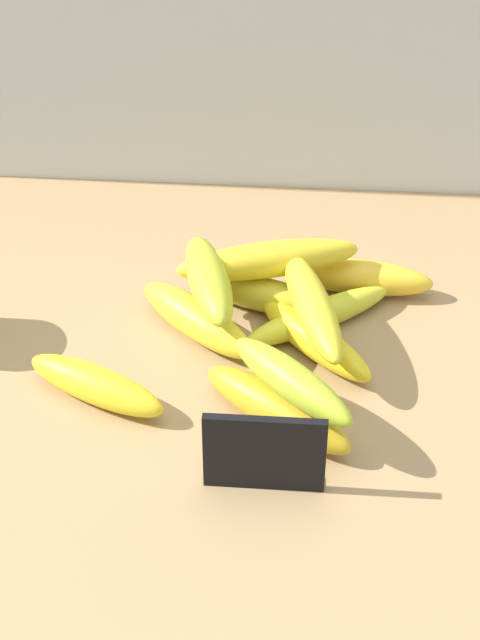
# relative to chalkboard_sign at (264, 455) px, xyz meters

# --- Properties ---
(counter_top) EXTENTS (1.10, 0.76, 0.03)m
(counter_top) POSITION_rel_chalkboard_sign_xyz_m (-0.03, 0.15, -0.05)
(counter_top) COLOR #A18056
(counter_top) RESTS_ON ground
(chalkboard_sign) EXTENTS (0.11, 0.02, 0.08)m
(chalkboard_sign) POSITION_rel_chalkboard_sign_xyz_m (0.00, 0.00, 0.00)
(chalkboard_sign) COLOR black
(chalkboard_sign) RESTS_ON counter_top
(banana_0) EXTENTS (0.16, 0.08, 0.04)m
(banana_0) POSITION_rel_chalkboard_sign_xyz_m (-0.02, 0.27, -0.02)
(banana_0) COLOR gold
(banana_0) RESTS_ON counter_top
(banana_1) EXTENTS (0.17, 0.06, 0.04)m
(banana_1) POSITION_rel_chalkboard_sign_xyz_m (0.09, 0.31, -0.02)
(banana_1) COLOR yellow
(banana_1) RESTS_ON counter_top
(banana_2) EXTENTS (0.17, 0.13, 0.03)m
(banana_2) POSITION_rel_chalkboard_sign_xyz_m (0.05, 0.24, -0.02)
(banana_2) COLOR gold
(banana_2) RESTS_ON counter_top
(banana_3) EXTENTS (0.16, 0.10, 0.04)m
(banana_3) POSITION_rel_chalkboard_sign_xyz_m (-0.17, 0.10, -0.02)
(banana_3) COLOR yellow
(banana_3) RESTS_ON counter_top
(banana_4) EXTENTS (0.17, 0.14, 0.04)m
(banana_4) POSITION_rel_chalkboard_sign_xyz_m (0.01, 0.08, -0.02)
(banana_4) COLOR gold
(banana_4) RESTS_ON counter_top
(banana_5) EXTENTS (0.14, 0.14, 0.04)m
(banana_5) POSITION_rel_chalkboard_sign_xyz_m (0.04, 0.19, -0.02)
(banana_5) COLOR yellow
(banana_5) RESTS_ON counter_top
(banana_6) EXTENTS (0.15, 0.14, 0.04)m
(banana_6) POSITION_rel_chalkboard_sign_xyz_m (-0.08, 0.21, -0.02)
(banana_6) COLOR yellow
(banana_6) RESTS_ON counter_top
(banana_7) EXTENTS (0.08, 0.16, 0.04)m
(banana_7) POSITION_rel_chalkboard_sign_xyz_m (-0.07, 0.23, 0.02)
(banana_7) COLOR #B0BE2C
(banana_7) RESTS_ON banana_6
(banana_8) EXTENTS (0.14, 0.14, 0.04)m
(banana_8) POSITION_rel_chalkboard_sign_xyz_m (0.02, 0.08, 0.02)
(banana_8) COLOR #A9C32A
(banana_8) RESTS_ON banana_4
(banana_9) EXTENTS (0.21, 0.10, 0.04)m
(banana_9) POSITION_rel_chalkboard_sign_xyz_m (-0.01, 0.28, 0.02)
(banana_9) COLOR yellow
(banana_9) RESTS_ON banana_0
(banana_10) EXTENTS (0.09, 0.19, 0.04)m
(banana_10) POSITION_rel_chalkboard_sign_xyz_m (0.04, 0.20, 0.02)
(banana_10) COLOR gold
(banana_10) RESTS_ON banana_5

